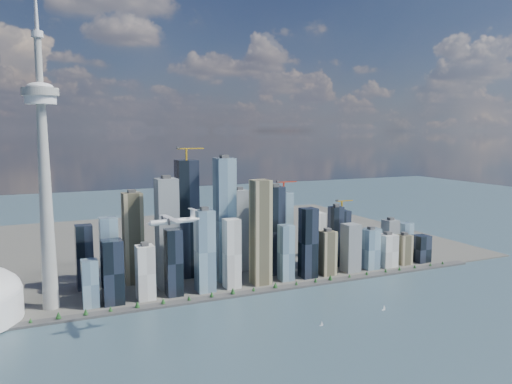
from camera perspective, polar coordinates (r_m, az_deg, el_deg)
name	(u,v)px	position (r m, az deg, el deg)	size (l,w,h in m)	color
ground	(302,352)	(702.57, 5.23, -17.78)	(4000.00, 4000.00, 0.00)	#2E4651
seawall	(233,295)	(912.38, -2.63, -11.69)	(1100.00, 22.00, 4.00)	#383838
land	(170,244)	(1326.54, -9.80, -5.86)	(1400.00, 900.00, 3.00)	#4C4C47
shoreline_trees	(233,291)	(910.23, -2.63, -11.29)	(960.53, 7.20, 8.80)	#3F2D1E
skyscraper_cluster	(245,239)	(990.43, -1.28, -5.44)	(736.00, 142.00, 260.81)	black
needle_tower	(44,168)	(867.07, -23.06, 2.58)	(56.00, 56.00, 550.50)	gray
airplane	(173,221)	(706.02, -9.43, -3.24)	(78.12, 69.18, 19.03)	silver
sailboat_west	(384,308)	(871.57, 14.41, -12.74)	(7.07, 2.07, 9.84)	white
sailboat_east	(322,324)	(789.26, 7.51, -14.74)	(6.10, 2.68, 8.43)	white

